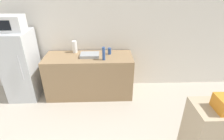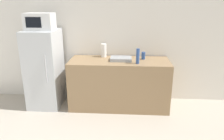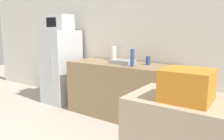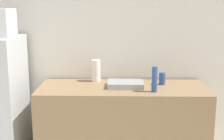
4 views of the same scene
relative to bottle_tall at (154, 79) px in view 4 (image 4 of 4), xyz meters
The scene contains 6 objects.
wall_back 0.92m from the bottle_tall, 137.42° to the left, with size 8.00×0.06×2.60m, color white.
counter 0.70m from the bottle_tall, 149.89° to the left, with size 1.85×0.71×0.92m, color #937551.
sink_basin 0.37m from the bottle_tall, 147.39° to the left, with size 0.39×0.28×0.06m, color #9EA3A8.
bottle_tall is the anchor object (origin of this frame).
bottle_short 0.33m from the bottle_tall, 68.17° to the left, with size 0.07×0.07×0.14m, color #2D4C8C.
paper_towel_roll 0.77m from the bottle_tall, 146.03° to the left, with size 0.10×0.10×0.26m, color white.
Camera 4 is at (0.29, -0.31, 1.83)m, focal length 50.00 mm.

